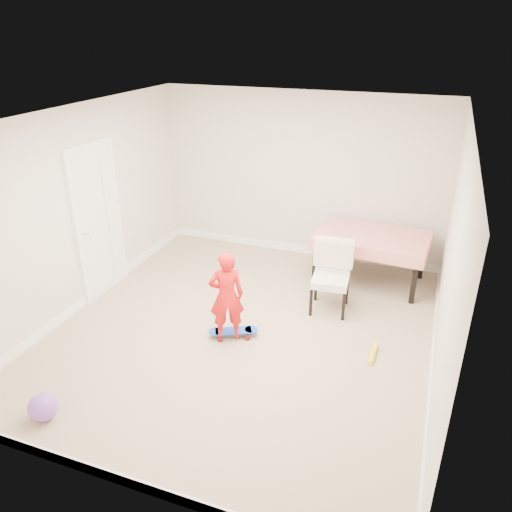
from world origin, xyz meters
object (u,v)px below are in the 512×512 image
(dining_table, at_px, (370,258))
(dining_chair, at_px, (331,278))
(skateboard, at_px, (234,333))
(balloon, at_px, (43,407))
(child, at_px, (227,299))

(dining_table, xyz_separation_m, dining_chair, (-0.36, -1.02, 0.10))
(dining_table, bearing_deg, skateboard, -118.40)
(dining_chair, relative_size, balloon, 3.39)
(dining_chair, bearing_deg, child, -137.16)
(dining_chair, height_order, child, child)
(skateboard, distance_m, balloon, 2.26)
(dining_table, height_order, dining_chair, dining_chair)
(child, height_order, balloon, child)
(dining_table, xyz_separation_m, child, (-1.35, -2.12, 0.19))
(child, relative_size, balloon, 4.02)
(dining_table, bearing_deg, dining_chair, -105.33)
(child, xyz_separation_m, balloon, (-1.13, -1.85, -0.42))
(skateboard, bearing_deg, balloon, -147.79)
(dining_chair, xyz_separation_m, balloon, (-2.13, -2.96, -0.34))
(balloon, bearing_deg, dining_table, 57.95)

